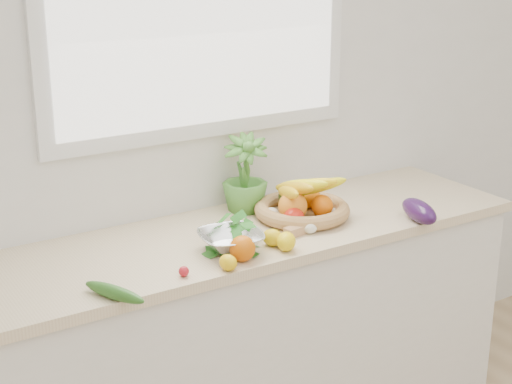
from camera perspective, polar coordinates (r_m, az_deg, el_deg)
back_wall at (r=3.04m, az=-4.04°, el=6.83°), size 4.50×0.02×2.70m
counter_cabinet at (r=3.12m, az=-0.99°, el=-10.92°), size 2.20×0.58×0.86m
countertop at (r=2.93m, az=-1.04°, el=-3.22°), size 2.24×0.62×0.04m
orange_loose at (r=2.65m, az=-1.00°, el=-4.14°), size 0.10×0.10×0.09m
lemon_a at (r=2.58m, az=-2.04°, el=-5.15°), size 0.06×0.07×0.05m
lemon_b at (r=2.74m, az=2.22°, el=-3.62°), size 0.10×0.11×0.07m
lemon_c at (r=2.78m, az=1.22°, el=-3.33°), size 0.09×0.10×0.06m
apple at (r=2.94m, az=2.78°, el=-1.91°), size 0.08×0.08×0.08m
ginger at (r=2.89m, az=3.01°, el=-2.79°), size 0.11×0.06×0.03m
garlic_a at (r=3.07m, az=5.64°, el=-1.51°), size 0.05×0.05×0.04m
garlic_b at (r=3.03m, az=1.14°, el=-1.58°), size 0.06×0.06×0.05m
garlic_c at (r=2.90m, az=3.94°, el=-2.59°), size 0.06×0.06×0.05m
eggplant at (r=3.06m, az=11.77°, el=-1.37°), size 0.12×0.23×0.09m
cucumber at (r=2.43m, az=-10.27°, el=-7.19°), size 0.14×0.24×0.04m
radish at (r=2.55m, az=-5.27°, el=-5.77°), size 0.04×0.04×0.03m
potted_herb at (r=3.09m, az=-0.81°, el=1.26°), size 0.24×0.24×0.32m
fruit_basket at (r=3.04m, az=3.33°, el=-0.93°), size 0.48×0.48×0.19m
colander_with_spinach at (r=2.72m, az=-1.85°, el=-3.19°), size 0.26×0.26×0.12m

